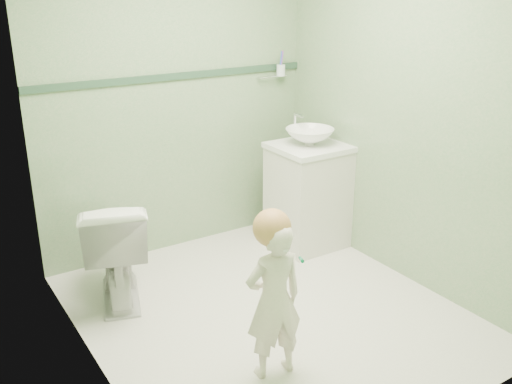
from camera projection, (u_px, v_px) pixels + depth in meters
ground at (269, 312)px, 3.73m from camera, size 2.50×2.50×0.00m
room_shell at (270, 131)px, 3.32m from camera, size 2.50×2.54×2.40m
trim_stripe at (176, 76)px, 4.24m from camera, size 2.20×0.02×0.05m
vanity at (308, 197)px, 4.57m from camera, size 0.52×0.50×0.80m
counter at (309, 147)px, 4.43m from camera, size 0.54×0.52×0.04m
basin at (310, 136)px, 4.40m from camera, size 0.37×0.37×0.13m
faucet at (296, 121)px, 4.52m from camera, size 0.03×0.13×0.18m
cup_holder at (280, 70)px, 4.66m from camera, size 0.26×0.07×0.21m
toilet at (115, 248)px, 3.79m from camera, size 0.61×0.81×0.73m
toddler at (274, 301)px, 3.02m from camera, size 0.35×0.25×0.88m
hair_cap at (272, 228)px, 2.89m from camera, size 0.20×0.20×0.20m
teal_toothbrush at (300, 259)px, 2.84m from camera, size 0.11×0.14×0.08m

